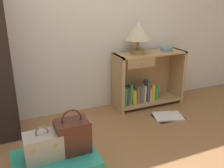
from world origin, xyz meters
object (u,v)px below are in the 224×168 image
object	(u,v)px
bookshelf	(146,80)
bowl	(166,49)
train_case	(43,146)
open_book_on_floor	(168,116)
suitcase_large	(56,168)
table_lamp	(138,32)
handbag	(73,136)

from	to	relation	value
bookshelf	bowl	distance (m)	0.50
bookshelf	train_case	world-z (taller)	bookshelf
bowl	open_book_on_floor	distance (m)	0.90
bookshelf	train_case	xyz separation A→B (m)	(-1.52, -0.99, -0.03)
suitcase_large	train_case	bearing A→B (deg)	162.20
bookshelf	suitcase_large	distance (m)	1.78
bowl	suitcase_large	xyz separation A→B (m)	(-1.73, -1.00, -0.66)
bookshelf	suitcase_large	bearing A→B (deg)	-144.91
table_lamp	open_book_on_floor	distance (m)	1.12
open_book_on_floor	bookshelf	bearing A→B (deg)	97.73
train_case	open_book_on_floor	bearing A→B (deg)	18.38
bookshelf	open_book_on_floor	size ratio (longest dim) A/B	2.36
bowl	handbag	distance (m)	1.89
open_book_on_floor	suitcase_large	bearing A→B (deg)	-159.82
train_case	open_book_on_floor	world-z (taller)	train_case
table_lamp	open_book_on_floor	bearing A→B (deg)	-64.38
bowl	open_book_on_floor	size ratio (longest dim) A/B	0.40
bookshelf	train_case	bearing A→B (deg)	-147.07
table_lamp	train_case	distance (m)	1.82
bookshelf	open_book_on_floor	bearing A→B (deg)	-82.27
bookshelf	handbag	xyz separation A→B (m)	(-1.28, -0.99, 0.00)
train_case	handbag	world-z (taller)	handbag
bowl	train_case	world-z (taller)	bowl
suitcase_large	handbag	bearing A→B (deg)	9.57
suitcase_large	bowl	bearing A→B (deg)	30.01
bookshelf	bowl	bearing A→B (deg)	-3.16
table_lamp	open_book_on_floor	world-z (taller)	table_lamp
bookshelf	suitcase_large	world-z (taller)	bookshelf
train_case	handbag	size ratio (longest dim) A/B	0.77
table_lamp	train_case	world-z (taller)	table_lamp
handbag	open_book_on_floor	size ratio (longest dim) A/B	0.94
bookshelf	table_lamp	distance (m)	0.68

